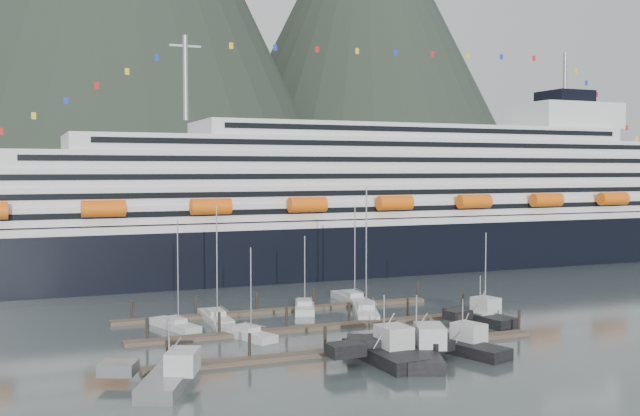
# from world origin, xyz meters

# --- Properties ---
(ground) EXTENTS (1600.00, 1600.00, 0.00)m
(ground) POSITION_xyz_m (0.00, 0.00, 0.00)
(ground) COLOR #455252
(ground) RESTS_ON ground
(mountains) EXTENTS (870.00, 440.00, 420.00)m
(mountains) POSITION_xyz_m (52.48, 588.54, 163.40)
(mountains) COLOR #232D22
(mountains) RESTS_ON ground
(cruise_ship) EXTENTS (210.00, 30.40, 50.30)m
(cruise_ship) POSITION_xyz_m (30.03, 54.94, 12.04)
(cruise_ship) COLOR black
(cruise_ship) RESTS_ON ground
(dock_near) EXTENTS (48.18, 2.28, 3.20)m
(dock_near) POSITION_xyz_m (-4.93, -9.95, 0.31)
(dock_near) COLOR #42342A
(dock_near) RESTS_ON ground
(dock_mid) EXTENTS (48.18, 2.28, 3.20)m
(dock_mid) POSITION_xyz_m (-4.93, 3.05, 0.31)
(dock_mid) COLOR #42342A
(dock_mid) RESTS_ON ground
(dock_far) EXTENTS (48.18, 2.28, 3.20)m
(dock_far) POSITION_xyz_m (-4.93, 16.05, 0.31)
(dock_far) COLOR #42342A
(dock_far) RESTS_ON ground
(sailboat_b) EXTENTS (5.39, 9.84, 14.76)m
(sailboat_b) POSITION_xyz_m (-21.37, 10.45, 0.42)
(sailboat_b) COLOR #B3B3B3
(sailboat_b) RESTS_ON ground
(sailboat_c) EXTENTS (5.66, 9.77, 11.83)m
(sailboat_c) POSITION_xyz_m (-14.17, 1.69, 0.41)
(sailboat_c) COLOR #B3B3B3
(sailboat_c) RESTS_ON ground
(sailboat_d) EXTENTS (7.28, 12.87, 19.05)m
(sailboat_d) POSITION_xyz_m (6.01, 9.48, 0.47)
(sailboat_d) COLOR #B3B3B3
(sailboat_d) RESTS_ON ground
(sailboat_e) EXTENTS (2.93, 10.65, 16.53)m
(sailboat_e) POSITION_xyz_m (-15.21, 13.04, 0.45)
(sailboat_e) COLOR #B3B3B3
(sailboat_e) RESTS_ON ground
(sailboat_f) EXTENTS (6.02, 9.94, 11.69)m
(sailboat_f) POSITION_xyz_m (-0.97, 15.69, 0.42)
(sailboat_f) COLOR #B3B3B3
(sailboat_f) RESTS_ON ground
(sailboat_g) EXTENTS (3.43, 11.74, 15.75)m
(sailboat_g) POSITION_xyz_m (8.48, 19.43, 0.44)
(sailboat_g) COLOR #B3B3B3
(sailboat_g) RESTS_ON ground
(sailboat_h) EXTENTS (3.34, 9.00, 12.89)m
(sailboat_h) POSITION_xyz_m (18.00, -1.86, 0.42)
(sailboat_h) COLOR #B3B3B3
(sailboat_h) RESTS_ON ground
(trawler_a) EXTENTS (11.09, 13.54, 7.26)m
(trawler_a) POSITION_xyz_m (-27.14, -14.94, 0.92)
(trawler_a) COLOR #97999C
(trawler_a) RESTS_ON ground
(trawler_b) EXTENTS (9.55, 12.53, 8.09)m
(trawler_b) POSITION_xyz_m (-3.73, -15.01, 0.99)
(trawler_b) COLOR black
(trawler_b) RESTS_ON ground
(trawler_c) EXTENTS (12.27, 15.56, 7.78)m
(trawler_c) POSITION_xyz_m (0.27, -14.94, 0.96)
(trawler_c) COLOR black
(trawler_c) RESTS_ON ground
(trawler_d) EXTENTS (9.51, 12.03, 6.85)m
(trawler_d) POSITION_xyz_m (6.34, -15.04, 0.88)
(trawler_d) COLOR black
(trawler_d) RESTS_ON ground
(trawler_e) EXTENTS (8.84, 11.46, 7.13)m
(trawler_e) POSITION_xyz_m (17.88, -1.68, 0.91)
(trawler_e) COLOR black
(trawler_e) RESTS_ON ground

